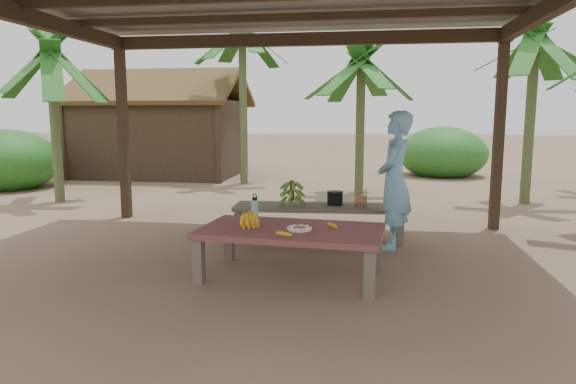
# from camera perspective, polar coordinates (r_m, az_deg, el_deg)

# --- Properties ---
(ground) EXTENTS (80.00, 80.00, 0.00)m
(ground) POSITION_cam_1_polar(r_m,az_deg,el_deg) (5.61, -1.68, -8.23)
(ground) COLOR brown
(ground) RESTS_ON ground
(work_table) EXTENTS (1.88, 1.16, 0.50)m
(work_table) POSITION_cam_1_polar(r_m,az_deg,el_deg) (5.15, 0.37, -4.75)
(work_table) COLOR brown
(work_table) RESTS_ON ground
(bench) EXTENTS (2.23, 0.74, 0.45)m
(bench) POSITION_cam_1_polar(r_m,az_deg,el_deg) (6.72, 3.43, -1.96)
(bench) COLOR brown
(bench) RESTS_ON ground
(ripe_banana_bunch) EXTENTS (0.35, 0.33, 0.17)m
(ripe_banana_bunch) POSITION_cam_1_polar(r_m,az_deg,el_deg) (5.22, -4.69, -2.90)
(ripe_banana_bunch) COLOR yellow
(ripe_banana_bunch) RESTS_ON work_table
(plate) EXTENTS (0.24, 0.24, 0.04)m
(plate) POSITION_cam_1_polar(r_m,az_deg,el_deg) (5.03, 1.28, -4.10)
(plate) COLOR white
(plate) RESTS_ON work_table
(loose_banana_front) EXTENTS (0.17, 0.06, 0.04)m
(loose_banana_front) POSITION_cam_1_polar(r_m,az_deg,el_deg) (4.79, -0.45, -4.68)
(loose_banana_front) COLOR yellow
(loose_banana_front) RESTS_ON work_table
(loose_banana_side) EXTENTS (0.14, 0.15, 0.04)m
(loose_banana_side) POSITION_cam_1_polar(r_m,az_deg,el_deg) (5.19, 4.96, -3.69)
(loose_banana_side) COLOR yellow
(loose_banana_side) RESTS_ON work_table
(water_flask) EXTENTS (0.07, 0.07, 0.28)m
(water_flask) POSITION_cam_1_polar(r_m,az_deg,el_deg) (5.53, -3.71, -1.90)
(water_flask) COLOR #3EC1C1
(water_flask) RESTS_ON work_table
(green_banana_stalk) EXTENTS (0.32, 0.32, 0.34)m
(green_banana_stalk) POSITION_cam_1_polar(r_m,az_deg,el_deg) (6.70, 0.45, -0.02)
(green_banana_stalk) COLOR #598C2D
(green_banana_stalk) RESTS_ON bench
(cooking_pot) EXTENTS (0.20, 0.20, 0.17)m
(cooking_pot) POSITION_cam_1_polar(r_m,az_deg,el_deg) (6.75, 5.24, -0.72)
(cooking_pot) COLOR black
(cooking_pot) RESTS_ON bench
(skewer_rack) EXTENTS (0.18, 0.09, 0.24)m
(skewer_rack) POSITION_cam_1_polar(r_m,az_deg,el_deg) (6.65, 8.11, -0.61)
(skewer_rack) COLOR #A57F47
(skewer_rack) RESTS_ON bench
(woman) EXTENTS (0.53, 0.68, 1.67)m
(woman) POSITION_cam_1_polar(r_m,az_deg,el_deg) (6.35, 11.75, 1.28)
(woman) COLOR #77B8E1
(woman) RESTS_ON ground
(hut) EXTENTS (4.40, 3.43, 2.85)m
(hut) POSITION_cam_1_polar(r_m,az_deg,el_deg) (14.37, -13.74, 6.24)
(hut) COLOR black
(hut) RESTS_ON ground
(banana_plant_ne) EXTENTS (1.80, 1.80, 3.22)m
(banana_plant_ne) POSITION_cam_1_polar(r_m,az_deg,el_deg) (10.36, 25.72, 13.85)
(banana_plant_ne) COLOR #596638
(banana_plant_ne) RESTS_ON ground
(banana_plant_n) EXTENTS (1.80, 1.80, 2.95)m
(banana_plant_n) POSITION_cam_1_polar(r_m,az_deg,el_deg) (10.64, 8.14, 13.01)
(banana_plant_n) COLOR #596638
(banana_plant_n) RESTS_ON ground
(banana_plant_nw) EXTENTS (1.80, 1.80, 3.82)m
(banana_plant_nw) POSITION_cam_1_polar(r_m,az_deg,el_deg) (12.37, -5.11, 16.36)
(banana_plant_nw) COLOR #596638
(banana_plant_nw) RESTS_ON ground
(banana_plant_w) EXTENTS (1.80, 1.80, 2.96)m
(banana_plant_w) POSITION_cam_1_polar(r_m,az_deg,el_deg) (10.53, -24.81, 12.43)
(banana_plant_w) COLOR #596638
(banana_plant_w) RESTS_ON ground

